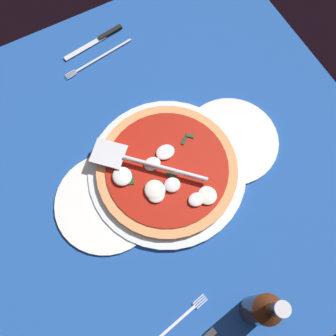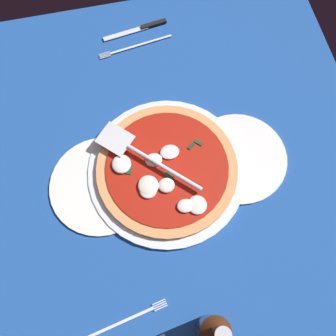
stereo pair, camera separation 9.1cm
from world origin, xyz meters
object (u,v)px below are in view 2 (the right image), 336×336
(place_setting_near, at_px, (138,38))
(beer_bottle, at_px, (213,331))
(pizza, at_px, (167,169))
(dinner_plate_left, at_px, (238,158))
(pizza_server, at_px, (143,155))
(dinner_plate_right, at_px, (101,185))

(place_setting_near, relative_size, beer_bottle, 0.89)
(pizza, distance_m, beer_bottle, 0.37)
(dinner_plate_left, height_order, beer_bottle, beer_bottle)
(pizza_server, height_order, place_setting_near, pizza_server)
(beer_bottle, bearing_deg, pizza_server, -81.51)
(dinner_plate_left, distance_m, place_setting_near, 0.44)
(dinner_plate_right, distance_m, pizza, 0.16)
(pizza, xyz_separation_m, pizza_server, (0.05, -0.04, 0.02))
(pizza, xyz_separation_m, beer_bottle, (-0.01, 0.36, 0.07))
(dinner_plate_right, xyz_separation_m, pizza, (-0.16, -0.00, 0.02))
(dinner_plate_left, bearing_deg, pizza_server, -9.69)
(dinner_plate_left, relative_size, place_setting_near, 1.14)
(dinner_plate_right, relative_size, beer_bottle, 1.05)
(dinner_plate_right, height_order, pizza, pizza)
(dinner_plate_right, bearing_deg, pizza, -179.96)
(place_setting_near, xyz_separation_m, beer_bottle, (-0.00, 0.77, 0.09))
(pizza, height_order, place_setting_near, pizza)
(pizza_server, bearing_deg, pizza, -172.84)
(pizza, relative_size, beer_bottle, 1.44)
(pizza, relative_size, place_setting_near, 1.62)
(dinner_plate_left, bearing_deg, place_setting_near, -67.22)
(dinner_plate_left, relative_size, dinner_plate_right, 0.96)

